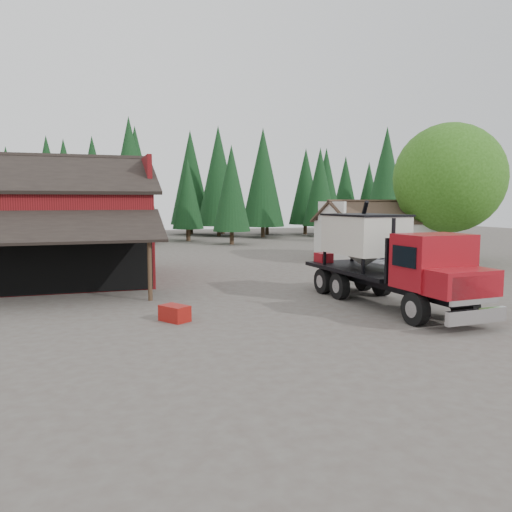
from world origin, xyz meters
name	(u,v)px	position (x,y,z in m)	size (l,w,h in m)	color
ground	(282,302)	(0.00, 0.00, 0.00)	(120.00, 120.00, 0.00)	#4E443D
red_barn	(37,234)	(-11.00, 9.90, 2.69)	(12.80, 13.63, 7.18)	maroon
farmhouse	(377,238)	(13.00, 13.00, 1.67)	(8.60, 6.42, 4.65)	silver
deciduous_tree	(449,182)	(17.01, 9.97, 5.91)	(8.00, 8.00, 10.20)	#382619
conifer_backdrop	(160,238)	(0.00, 42.00, 0.00)	(76.00, 16.00, 16.00)	black
near_pine_b	(232,188)	(6.00, 30.00, 5.89)	(3.96, 3.96, 10.40)	#382619
near_pine_c	(386,179)	(22.00, 26.00, 6.89)	(4.84, 4.84, 12.40)	#382619
near_pine_d	(130,174)	(-4.00, 34.00, 7.39)	(5.28, 5.28, 13.40)	#382619
feed_truck	(387,257)	(4.01, -2.19, 2.12)	(3.39, 10.19, 4.54)	black
silver_car	(422,265)	(9.68, 3.00, 0.92)	(3.04, 6.60, 1.83)	#B2B3BA
equip_box	(175,313)	(-5.18, -2.19, 0.30)	(0.70, 1.10, 0.60)	maroon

